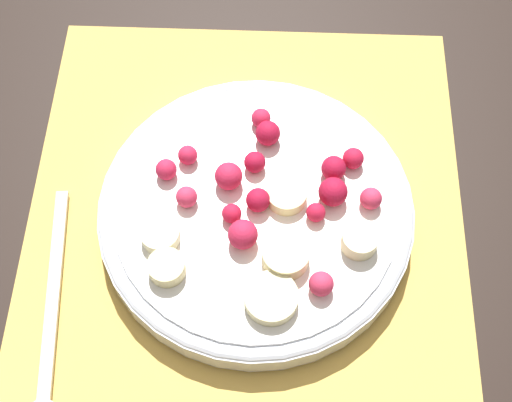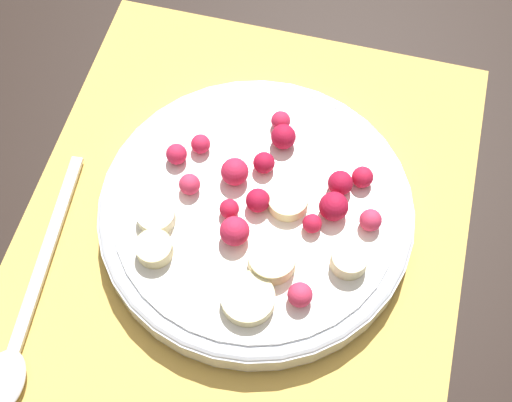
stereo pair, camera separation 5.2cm
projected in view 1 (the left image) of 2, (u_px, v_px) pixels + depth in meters
The scene contains 4 objects.
ground_plane at pixel (244, 258), 0.54m from camera, with size 3.00×3.00×0.00m, color black.
placemat at pixel (244, 256), 0.54m from camera, with size 0.44×0.34×0.01m.
fruit_bowl at pixel (257, 212), 0.53m from camera, with size 0.24×0.24×0.05m.
spoon at pixel (45, 380), 0.49m from camera, with size 0.21×0.04×0.01m.
Camera 1 is at (-0.22, -0.02, 0.50)m, focal length 50.00 mm.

